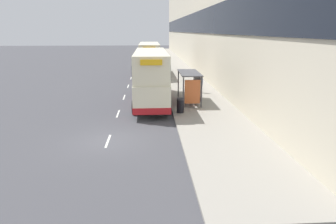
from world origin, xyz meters
TOP-DOWN VIEW (x-y plane):
  - ground_plane at (0.00, 0.00)m, footprint 220.00×220.00m
  - pavement at (6.50, 38.50)m, footprint 5.00×93.00m
  - terrace_facade at (10.49, 38.50)m, footprint 3.10×93.00m
  - lane_mark_0 at (0.00, -0.05)m, footprint 0.12×2.00m
  - lane_mark_1 at (0.00, 5.59)m, footprint 0.12×2.00m
  - lane_mark_2 at (0.00, 11.22)m, footprint 0.12×2.00m
  - lane_mark_3 at (0.00, 16.85)m, footprint 0.12×2.00m
  - lane_mark_4 at (0.00, 22.48)m, footprint 0.12×2.00m
  - bus_shelter at (5.77, 8.10)m, footprint 1.60×4.20m
  - double_decker_bus_near at (2.47, 8.73)m, footprint 2.85×10.74m
  - double_decker_bus_ahead at (2.38, 24.40)m, footprint 2.85×10.92m
  - car_0 at (3.16, 67.35)m, footprint 2.08×3.99m
  - car_1 at (2.10, 47.73)m, footprint 2.06×4.37m
  - pedestrian_at_shelter at (6.37, 10.17)m, footprint 0.36×0.36m
  - pedestrian_1 at (6.21, 9.47)m, footprint 0.34×0.34m
  - pedestrian_2 at (7.23, 12.09)m, footprint 0.32×0.32m
  - litter_bin at (4.55, 5.14)m, footprint 0.55×0.55m

SIDE VIEW (x-z plane):
  - ground_plane at x=0.00m, z-range 0.00..0.00m
  - lane_mark_0 at x=0.00m, z-range 0.00..0.01m
  - lane_mark_1 at x=0.00m, z-range 0.00..0.01m
  - lane_mark_2 at x=0.00m, z-range 0.00..0.01m
  - lane_mark_3 at x=0.00m, z-range 0.00..0.01m
  - lane_mark_4 at x=0.00m, z-range 0.00..0.01m
  - pavement at x=6.50m, z-range 0.00..0.14m
  - litter_bin at x=4.55m, z-range 0.14..1.19m
  - car_0 at x=3.16m, z-range -0.01..1.69m
  - car_1 at x=2.10m, z-range -0.01..1.77m
  - pedestrian_2 at x=7.23m, z-range 0.16..1.80m
  - pedestrian_1 at x=6.21m, z-range 0.16..1.89m
  - pedestrian_at_shelter at x=6.37m, z-range 0.16..2.00m
  - bus_shelter at x=5.77m, z-range 0.64..3.12m
  - double_decker_bus_near at x=2.47m, z-range 0.13..4.43m
  - double_decker_bus_ahead at x=2.38m, z-range 0.13..4.43m
  - terrace_facade at x=10.49m, z-range -0.01..15.51m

